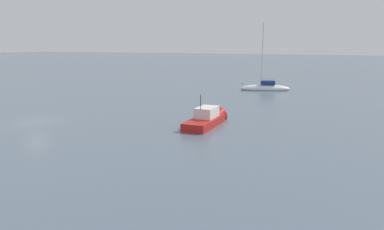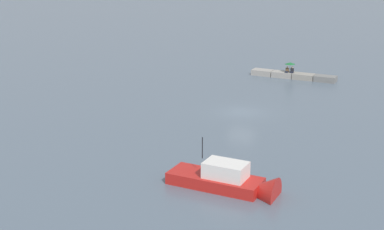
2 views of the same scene
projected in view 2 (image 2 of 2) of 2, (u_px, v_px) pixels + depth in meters
name	position (u px, v px, depth m)	size (l,w,h in m)	color
ground_plane	(242.00, 112.00, 52.64)	(500.00, 500.00, 0.00)	slate
seawall_pier	(293.00, 75.00, 66.72)	(10.38, 1.55, 0.68)	slate
person_seated_dark_left	(292.00, 71.00, 66.64)	(0.42, 0.62, 0.73)	#1E2333
person_seated_brown_right	(287.00, 70.00, 66.74)	(0.42, 0.62, 0.73)	#1E2333
umbrella_open_green	(290.00, 63.00, 66.54)	(1.23, 1.23, 1.27)	black
motorboat_red_far	(232.00, 184.00, 35.39)	(7.30, 2.31, 4.09)	red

